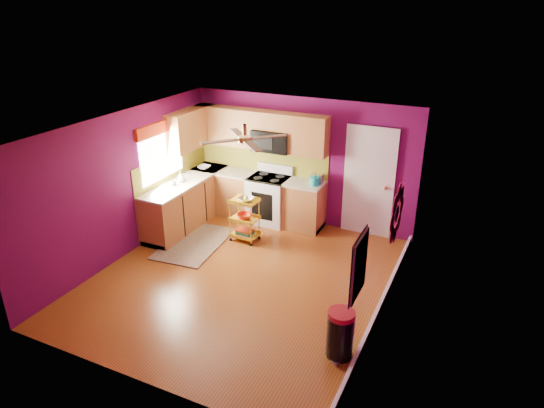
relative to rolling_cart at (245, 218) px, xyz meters
The scene contains 18 objects.
ground 1.44m from the rolling_cart, 64.09° to the right, with size 5.00×5.00×0.00m, color #6A3210.
room_envelope 1.81m from the rolling_cart, 63.08° to the right, with size 4.54×5.04×2.52m.
lower_cabinets 0.95m from the rolling_cart, 141.84° to the left, with size 2.81×2.31×0.94m.
electric_range 0.95m from the rolling_cart, 87.19° to the left, with size 0.76×0.66×1.13m.
upper_cabinetry 1.76m from the rolling_cart, 124.36° to the left, with size 2.80×2.30×1.26m.
left_window 2.07m from the rolling_cart, behind, with size 0.08×1.35×1.08m.
panel_door 2.38m from the rolling_cart, 32.48° to the left, with size 0.95×0.11×2.15m.
right_wall_art 3.38m from the rolling_cart, 29.01° to the right, with size 0.04×2.74×1.04m.
ceiling_fan 2.18m from the rolling_cart, 59.87° to the right, with size 1.01×1.01×0.26m.
shag_rug 1.05m from the rolling_cart, 145.24° to the right, with size 0.98×1.60×0.02m, color black.
rolling_cart is the anchor object (origin of this frame).
trash_can 3.44m from the rolling_cart, 41.59° to the right, with size 0.46×0.46×0.66m.
teal_kettle 1.47m from the rolling_cart, 42.80° to the left, with size 0.18×0.18×0.21m.
toaster 1.57m from the rolling_cart, 47.15° to the left, with size 0.22×0.15×0.18m, color beige.
soap_bottle_a 1.54m from the rolling_cart, behind, with size 0.08×0.08×0.17m, color #EA3F72.
soap_bottle_b 1.46m from the rolling_cart, behind, with size 0.12×0.12×0.15m, color white.
counter_dish 1.70m from the rolling_cart, 148.90° to the left, with size 0.25×0.25×0.06m, color white.
counter_cup 1.51m from the rolling_cart, behind, with size 0.12×0.12×0.10m, color white.
Camera 1 is at (3.30, -5.86, 4.22)m, focal length 32.00 mm.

